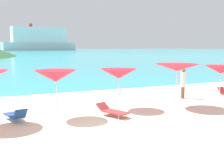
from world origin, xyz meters
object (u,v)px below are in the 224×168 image
Objects in this scene: umbrella_5 at (118,74)px; lounge_chair_0 at (16,115)px; lounge_chair_6 at (112,111)px; cruise_ship at (40,40)px; umbrella_6 at (177,67)px; umbrella_4 at (56,76)px; umbrella_7 at (221,70)px; beachgoer_0 at (183,82)px.

lounge_chair_0 is (-5.03, -0.34, -1.55)m from umbrella_5.
cruise_ship reaches higher than lounge_chair_6.
lounge_chair_0 is (-7.99, 0.51, -1.84)m from umbrella_6.
umbrella_5 is at bearing 8.72° from umbrella_4.
umbrella_6 is at bearing -179.74° from umbrella_7.
umbrella_6 is 1.17× the size of umbrella_7.
cruise_ship is at bearing 55.97° from lounge_chair_6.
cruise_ship is at bearing -114.31° from lounge_chair_0.
lounge_chair_6 is (-6.89, -0.35, -1.65)m from umbrella_7.
umbrella_5 is at bearing 28.07° from lounge_chair_6.
umbrella_7 is 1.26× the size of lounge_chair_0.
umbrella_6 is 8.21m from lounge_chair_0.
beachgoer_0 is at bearing 44.39° from umbrella_6.
cruise_ship is at bearing 159.70° from beachgoer_0.
cruise_ship is at bearing 81.09° from umbrella_4.
beachgoer_0 is (1.98, 1.94, -1.11)m from umbrella_6.
umbrella_4 is 6.27m from umbrella_6.
lounge_chair_0 is at bearing 176.33° from umbrella_6.
umbrella_6 is 1.47× the size of lounge_chair_0.
beachgoer_0 is at bearing -4.30° from lounge_chair_6.
umbrella_4 is at bearing -171.28° from umbrella_5.
umbrella_5 is (3.31, 0.51, -0.07)m from umbrella_4.
umbrella_4 is at bearing 176.84° from umbrella_6.
lounge_chair_0 is at bearing -113.01° from cruise_ship.
lounge_chair_0 is 0.02× the size of cruise_ship.
umbrella_4 reaches higher than lounge_chair_0.
umbrella_6 reaches higher than umbrella_4.
umbrella_6 is at bearing -16.08° from umbrella_5.
umbrella_6 reaches higher than umbrella_7.
umbrella_6 reaches higher than lounge_chair_0.
umbrella_5 is 0.03× the size of cruise_ship.
lounge_chair_6 is at bearing -81.82° from beachgoer_0.
umbrella_4 reaches higher than lounge_chair_6.
cruise_ship is (36.59, 249.56, 9.14)m from lounge_chair_6.
cruise_ship reaches higher than umbrella_4.
umbrella_6 is (6.26, -0.35, 0.21)m from umbrella_4.
umbrella_7 reaches higher than beachgoer_0.
cruise_ship is at bearing 83.21° from umbrella_7.
umbrella_7 is 11.18m from lounge_chair_0.
umbrella_4 is 8.45m from beachgoer_0.
umbrella_6 is 4.27m from lounge_chair_6.
umbrella_7 is at bearing 0.26° from umbrella_6.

